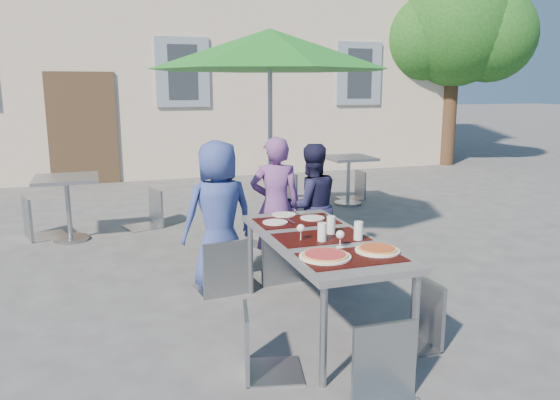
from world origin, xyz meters
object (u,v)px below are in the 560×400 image
object	(u,v)px
chair_2	(344,225)
cafe_table_1	(349,171)
chair_1	(278,227)
bg_chair_l_0	(34,191)
child_0	(219,215)
chair_5	(395,321)
child_1	(276,206)
chair_0	(222,232)
bg_chair_r_1	(356,168)
pizza_near_right	(377,249)
dining_table	(321,244)
child_2	(311,206)
chair_4	(418,274)
patio_umbrella	(270,51)
chair_3	(260,303)
bg_chair_r_0	(148,185)
bg_chair_l_1	(295,169)
cafe_table_0	(67,195)
pizza_near_left	(325,255)

from	to	relation	value
chair_2	cafe_table_1	bearing A→B (deg)	63.45
chair_1	bg_chair_l_0	size ratio (longest dim) A/B	0.91
child_0	chair_5	xyz separation A→B (m)	(0.53, -2.36, -0.15)
child_1	bg_chair_l_0	world-z (taller)	child_1
child_1	chair_0	bearing A→B (deg)	48.07
bg_chair_r_1	pizza_near_right	bearing A→B (deg)	-114.97
dining_table	cafe_table_1	xyz separation A→B (m)	(2.25, 4.14, -0.13)
child_2	chair_4	xyz separation A→B (m)	(0.07, -1.96, -0.11)
child_2	bg_chair_l_0	size ratio (longest dim) A/B	1.28
patio_umbrella	bg_chair_r_1	xyz separation A→B (m)	(2.26, 2.21, -1.79)
child_2	chair_1	xyz separation A→B (m)	(-0.48, -0.33, -0.11)
child_1	chair_2	distance (m)	0.73
chair_3	child_0	bearing A→B (deg)	86.60
chair_4	bg_chair_l_0	size ratio (longest dim) A/B	0.91
bg_chair_r_1	child_1	bearing A→B (deg)	-128.13
chair_1	bg_chair_r_0	distance (m)	2.83
child_1	bg_chair_l_1	distance (m)	3.58
child_0	cafe_table_0	world-z (taller)	child_0
chair_2	chair_5	bearing A→B (deg)	-107.92
pizza_near_left	chair_0	xyz separation A→B (m)	(-0.40, 1.46, -0.18)
child_0	chair_4	size ratio (longest dim) A/B	1.51
dining_table	chair_0	distance (m)	1.13
pizza_near_left	bg_chair_l_0	distance (m)	4.68
chair_4	bg_chair_r_1	bearing A→B (deg)	68.29
child_2	chair_1	bearing A→B (deg)	33.67
pizza_near_left	cafe_table_0	size ratio (longest dim) A/B	0.45
child_1	dining_table	bearing A→B (deg)	103.97
chair_3	chair_4	distance (m)	1.24
cafe_table_0	child_2	bearing A→B (deg)	-37.37
bg_chair_r_0	cafe_table_0	bearing A→B (deg)	-158.88
pizza_near_left	patio_umbrella	world-z (taller)	patio_umbrella
chair_1	bg_chair_l_1	xyz separation A→B (m)	(1.48, 3.54, 0.00)
bg_chair_l_0	cafe_table_1	size ratio (longest dim) A/B	1.31
pizza_near_right	cafe_table_1	xyz separation A→B (m)	(2.01, 4.64, -0.20)
bg_chair_l_0	bg_chair_l_1	world-z (taller)	bg_chair_l_0
child_0	bg_chair_r_1	bearing A→B (deg)	-141.36
chair_5	bg_chair_r_0	xyz separation A→B (m)	(-0.95, 4.97, 0.01)
chair_5	cafe_table_0	distance (m)	4.99
chair_1	pizza_near_right	bearing A→B (deg)	-81.99
pizza_near_left	chair_3	size ratio (longest dim) A/B	0.42
chair_1	bg_chair_l_0	xyz separation A→B (m)	(-2.44, 2.50, 0.06)
child_0	chair_1	distance (m)	0.61
cafe_table_0	chair_1	bearing A→B (deg)	-47.89
pizza_near_left	chair_2	xyz separation A→B (m)	(0.85, 1.48, -0.22)
pizza_near_left	bg_chair_r_0	bearing A→B (deg)	100.93
pizza_near_left	child_2	bearing A→B (deg)	70.83
chair_5	cafe_table_1	size ratio (longest dim) A/B	1.22
chair_0	bg_chair_l_0	xyz separation A→B (m)	(-1.84, 2.64, 0.03)
cafe_table_0	pizza_near_left	bearing A→B (deg)	-64.44
bg_chair_r_0	pizza_near_left	bearing A→B (deg)	-79.07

